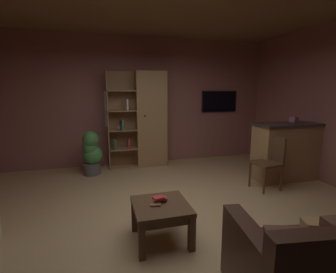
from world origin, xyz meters
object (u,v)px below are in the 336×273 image
Objects in this scene: tissue_box at (294,119)px; leather_couch at (331,269)px; bookshelf_cabinet at (147,120)px; potted_floor_plant at (92,153)px; table_book_1 at (162,198)px; wall_mounted_tv at (219,101)px; coffee_table at (161,211)px; table_book_2 at (158,198)px; dining_chair at (270,159)px; table_book_0 at (156,204)px; kitchen_bar_counter at (291,151)px.

leather_couch is at bearing -126.14° from tissue_box.
bookshelf_cabinet reaches higher than potted_floor_plant.
tissue_box is at bearing 24.80° from table_book_1.
tissue_box is at bearing -16.92° from potted_floor_plant.
tissue_box is 0.13× the size of wall_mounted_tv.
coffee_table is (-1.08, 1.19, 0.05)m from leather_couch.
potted_floor_plant is at bearing 107.44° from coffee_table.
potted_floor_plant is (-0.84, 2.54, -0.03)m from table_book_1.
table_book_2 is 0.13× the size of dining_chair.
coffee_table is 4.03m from wall_mounted_tv.
leather_couch is 2.50× the size of coffee_table.
tissue_box is at bearing 27.97° from dining_chair.
bookshelf_cabinet is 2.29× the size of dining_chair.
bookshelf_cabinet is 17.57× the size of tissue_box.
bookshelf_cabinet is at bearing 15.86° from potted_floor_plant.
leather_couch is 1.65m from table_book_0.
table_book_1 is (0.03, 0.06, 0.12)m from coffee_table.
table_book_1 is 3.94m from wall_mounted_tv.
dining_chair is at bearing 24.25° from table_book_0.
coffee_table is 5.12× the size of table_book_2.
bookshelf_cabinet is 2.69m from dining_chair.
bookshelf_cabinet is 2.30× the size of wall_mounted_tv.
kitchen_bar_counter is at bearing 24.39° from table_book_0.
bookshelf_cabinet is 3.01m from tissue_box.
dining_chair is at bearing 23.65° from table_book_2.
table_book_2 is (-0.42, -2.91, -0.54)m from bookshelf_cabinet.
dining_chair is (1.11, 2.20, 0.23)m from leather_couch.
coffee_table is 0.12m from table_book_0.
table_book_0 is 1.03× the size of table_book_1.
dining_chair reaches higher than table_book_2.
wall_mounted_tv reaches higher than table_book_2.
dining_chair reaches higher than coffee_table.
potted_floor_plant is (-3.01, 1.60, -0.08)m from dining_chair.
wall_mounted_tv is at bearing 53.59° from table_book_0.
table_book_2 is 0.14× the size of potted_floor_plant.
potted_floor_plant is 0.98× the size of wall_mounted_tv.
table_book_1 is (-1.06, 1.26, 0.17)m from leather_couch.
leather_couch is at bearing -63.40° from potted_floor_plant.
table_book_1 is at bearing -71.63° from potted_floor_plant.
table_book_1 is at bearing -156.13° from kitchen_bar_counter.
bookshelf_cabinet is at bearing 147.58° from kitchen_bar_counter.
potted_floor_plant is at bearing 152.03° from dining_chair.
bookshelf_cabinet is 1.34× the size of leather_couch.
tissue_box is at bearing 25.57° from coffee_table.
table_book_0 is (-0.46, -2.96, -0.59)m from bookshelf_cabinet.
table_book_1 is (-2.89, -1.28, -0.07)m from kitchen_bar_counter.
table_book_0 is at bearing -126.41° from wall_mounted_tv.
kitchen_bar_counter is at bearing 23.94° from table_book_2.
coffee_table is (-0.40, -2.94, -0.69)m from bookshelf_cabinet.
table_book_2 is (-2.94, -1.31, -0.05)m from kitchen_bar_counter.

